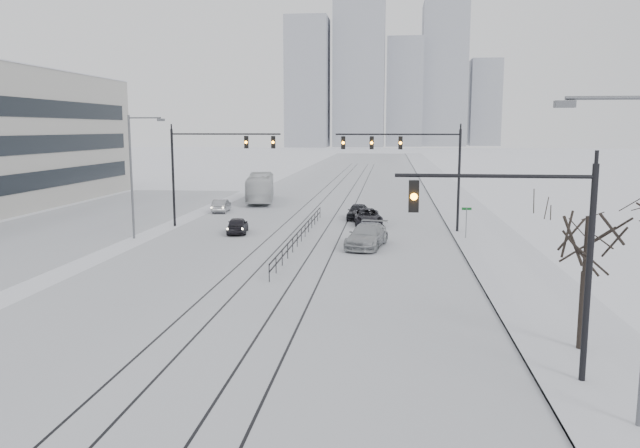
% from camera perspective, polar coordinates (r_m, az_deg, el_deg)
% --- Properties ---
extents(road, '(22.00, 260.00, 0.02)m').
position_cam_1_polar(road, '(74.26, 1.56, 2.52)').
color(road, silver).
rests_on(road, ground).
extents(sidewalk_east, '(5.00, 260.00, 0.16)m').
position_cam_1_polar(sidewalk_east, '(74.34, 11.99, 2.39)').
color(sidewalk_east, silver).
rests_on(sidewalk_east, ground).
extents(curb, '(0.10, 260.00, 0.12)m').
position_cam_1_polar(curb, '(74.15, 10.11, 2.41)').
color(curb, gray).
rests_on(curb, ground).
extents(parking_strip, '(14.00, 60.00, 0.03)m').
position_cam_1_polar(parking_strip, '(55.78, -21.73, -0.17)').
color(parking_strip, silver).
rests_on(parking_strip, ground).
extents(tram_rails, '(5.30, 180.00, 0.01)m').
position_cam_1_polar(tram_rails, '(54.52, -0.23, 0.27)').
color(tram_rails, black).
rests_on(tram_rails, ground).
extents(skyline, '(96.00, 48.00, 72.00)m').
position_cam_1_polar(skyline, '(288.08, 6.33, 13.18)').
color(skyline, '#979BA6').
rests_on(skyline, ground).
extents(traffic_mast_near, '(6.10, 0.37, 7.00)m').
position_cam_1_polar(traffic_mast_near, '(20.38, 19.19, -1.60)').
color(traffic_mast_near, black).
rests_on(traffic_mast_near, ground).
extents(traffic_mast_ne, '(9.60, 0.37, 8.00)m').
position_cam_1_polar(traffic_mast_ne, '(48.64, 8.70, 5.94)').
color(traffic_mast_ne, black).
rests_on(traffic_mast_ne, ground).
extents(traffic_mast_nw, '(9.10, 0.37, 8.00)m').
position_cam_1_polar(traffic_mast_nw, '(51.77, -10.22, 5.86)').
color(traffic_mast_nw, black).
rests_on(traffic_mast_nw, ground).
extents(street_light_west, '(2.73, 0.25, 9.00)m').
position_cam_1_polar(street_light_west, '(47.39, -16.57, 4.94)').
color(street_light_west, '#595B60').
rests_on(street_light_west, ground).
extents(bare_tree, '(4.40, 4.40, 6.10)m').
position_cam_1_polar(bare_tree, '(23.87, 23.26, -0.55)').
color(bare_tree, black).
rests_on(bare_tree, ground).
extents(median_fence, '(0.06, 24.00, 1.00)m').
position_cam_1_polar(median_fence, '(44.64, -1.72, -0.97)').
color(median_fence, black).
rests_on(median_fence, ground).
extents(street_sign, '(0.70, 0.06, 2.40)m').
position_cam_1_polar(street_sign, '(46.35, 13.24, 0.51)').
color(street_sign, '#595B60').
rests_on(street_sign, ground).
extents(sedan_sb_inner, '(2.06, 3.93, 1.28)m').
position_cam_1_polar(sedan_sb_inner, '(48.55, -7.56, -0.12)').
color(sedan_sb_inner, black).
rests_on(sedan_sb_inner, ground).
extents(sedan_sb_outer, '(1.63, 3.87, 1.24)m').
position_cam_1_polar(sedan_sb_outer, '(61.24, -9.02, 1.66)').
color(sedan_sb_outer, '#95979C').
rests_on(sedan_sb_outer, ground).
extents(sedan_nb_front, '(2.85, 5.11, 1.35)m').
position_cam_1_polar(sedan_nb_front, '(52.51, 4.35, 0.64)').
color(sedan_nb_front, black).
rests_on(sedan_nb_front, ground).
extents(sedan_nb_right, '(3.16, 5.76, 1.58)m').
position_cam_1_polar(sedan_nb_right, '(42.60, 4.31, -1.10)').
color(sedan_nb_right, '#A0A3A7').
rests_on(sedan_nb_right, ground).
extents(sedan_nb_far, '(1.98, 4.17, 1.38)m').
position_cam_1_polar(sedan_nb_far, '(55.83, 3.46, 1.14)').
color(sedan_nb_far, black).
rests_on(sedan_nb_far, ground).
extents(box_truck, '(4.34, 11.38, 3.09)m').
position_cam_1_polar(box_truck, '(69.12, -5.48, 3.30)').
color(box_truck, silver).
rests_on(box_truck, ground).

